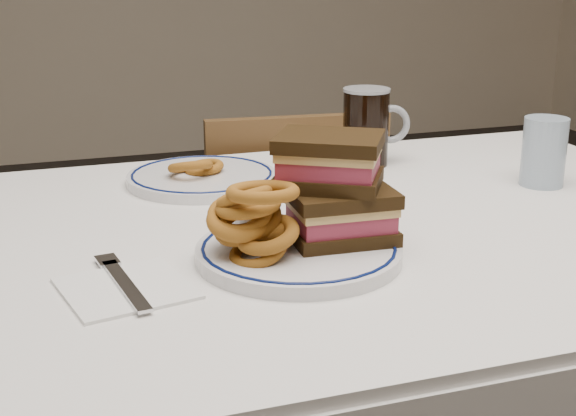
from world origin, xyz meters
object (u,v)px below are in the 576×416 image
object	(u,v)px
reuben_sandwich	(335,187)
beer_mug	(367,126)
far_plate	(202,177)
chair_far	(287,271)
main_plate	(299,252)

from	to	relation	value
reuben_sandwich	beer_mug	size ratio (longest dim) A/B	1.18
far_plate	chair_far	bearing A→B (deg)	51.15
main_plate	beer_mug	world-z (taller)	beer_mug
chair_far	beer_mug	distance (m)	0.48
beer_mug	far_plate	bearing A→B (deg)	-175.53
chair_far	main_plate	world-z (taller)	chair_far
chair_far	far_plate	distance (m)	0.52
reuben_sandwich	chair_far	bearing A→B (deg)	76.45
chair_far	far_plate	world-z (taller)	chair_far
reuben_sandwich	far_plate	world-z (taller)	reuben_sandwich
reuben_sandwich	beer_mug	world-z (taller)	reuben_sandwich
chair_far	beer_mug	bearing A→B (deg)	-79.62
main_plate	beer_mug	bearing A→B (deg)	55.97
beer_mug	far_plate	size ratio (longest dim) A/B	0.56
far_plate	main_plate	bearing A→B (deg)	-84.29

